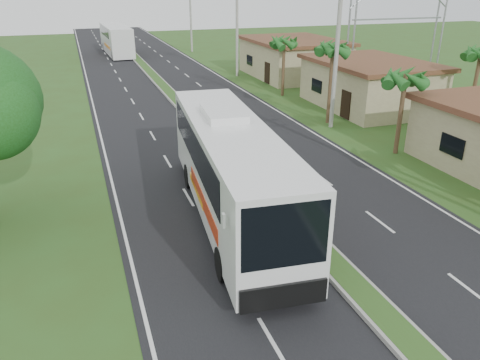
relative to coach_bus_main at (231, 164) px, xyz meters
name	(u,v)px	position (x,y,z in m)	size (l,w,h in m)	color
ground	(378,314)	(2.22, -7.51, -2.40)	(180.00, 180.00, 0.00)	#334D1C
road_asphalt	(204,131)	(2.22, 12.49, -2.39)	(14.00, 160.00, 0.02)	black
median_strip	(204,129)	(2.22, 12.49, -2.30)	(1.20, 160.00, 0.18)	gray
lane_edge_left	(102,141)	(-4.48, 12.49, -2.40)	(0.12, 160.00, 0.01)	silver
lane_edge_right	(295,122)	(8.92, 12.49, -2.40)	(0.12, 160.00, 0.01)	silver
shop_mid	(369,84)	(16.22, 14.49, -0.54)	(7.60, 10.60, 3.67)	tan
shop_far	(293,58)	(16.22, 28.49, -0.47)	(8.60, 11.60, 3.82)	tan
palm_verge_b	(405,78)	(11.62, 4.49, 1.96)	(2.40, 2.40, 5.05)	#473321
palm_verge_c	(333,49)	(11.02, 11.49, 2.72)	(2.40, 2.40, 5.85)	#473321
palm_verge_d	(284,42)	(11.52, 20.49, 2.15)	(2.40, 2.40, 5.25)	#473321
utility_pole_b	(338,33)	(10.69, 10.49, 3.86)	(3.20, 0.28, 12.00)	gray
utility_pole_c	(237,20)	(10.72, 30.49, 3.27)	(1.60, 0.28, 11.00)	gray
utility_pole_d	(190,12)	(10.72, 50.49, 3.02)	(1.60, 0.28, 10.50)	gray
billboard_lattice	(399,10)	(24.22, 22.49, 4.42)	(10.18, 1.18, 12.07)	gray
coach_bus_main	(231,164)	(0.00, 0.00, 0.00)	(4.07, 13.71, 4.37)	white
coach_bus_far	(116,38)	(0.35, 51.18, -0.25)	(3.31, 13.12, 3.79)	white
motorcyclist	(239,157)	(1.98, 4.67, -1.54)	(1.92, 1.06, 2.39)	black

